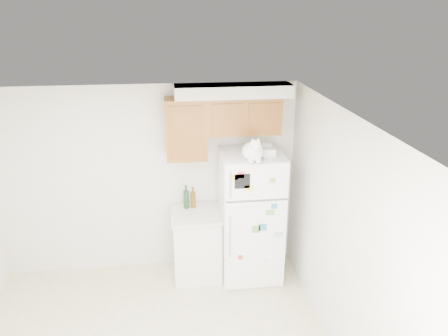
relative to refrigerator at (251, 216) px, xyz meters
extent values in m
cube|color=beige|center=(-1.28, 0.39, 0.40)|extent=(3.80, 0.04, 2.50)
cube|color=beige|center=(0.62, -1.61, 0.40)|extent=(0.04, 4.00, 2.50)
cube|color=white|center=(-1.28, -1.61, 1.65)|extent=(3.80, 4.00, 0.04)
cube|color=brown|center=(-0.08, 0.22, 1.27)|extent=(0.90, 0.33, 0.45)
cube|color=brown|center=(-0.78, 0.22, 1.12)|extent=(0.50, 0.33, 0.75)
cube|color=silver|center=(-0.20, 0.23, 1.57)|extent=(1.40, 0.37, 0.15)
cube|color=white|center=(0.00, 0.01, 0.00)|extent=(0.76, 0.72, 1.70)
cube|color=white|center=(0.00, -0.36, 0.62)|extent=(0.74, 0.03, 0.44)
cube|color=white|center=(0.00, -0.36, -0.22)|extent=(0.74, 0.03, 1.19)
cube|color=#59595B|center=(0.00, -0.36, 0.40)|extent=(0.74, 0.03, 0.02)
cylinder|color=silver|center=(-0.32, -0.39, 0.62)|extent=(0.02, 0.02, 0.32)
cylinder|color=silver|center=(-0.32, -0.39, -0.05)|extent=(0.02, 0.02, 0.55)
cube|color=black|center=(-0.18, -0.38, 0.65)|extent=(0.18, 0.00, 0.18)
cube|color=white|center=(-0.16, -0.38, 0.20)|extent=(0.22, 0.00, 0.28)
cube|color=#6F9D4E|center=(0.16, -0.38, 0.23)|extent=(0.11, 0.00, 0.07)
cube|color=yellow|center=(-0.27, -0.38, 0.70)|extent=(0.10, 0.00, 0.07)
cube|color=#BE2F47|center=(-0.20, -0.38, 0.73)|extent=(0.07, 0.00, 0.08)
cube|color=silver|center=(0.14, -0.38, -0.43)|extent=(0.05, 0.00, 0.06)
cube|color=#BA422E|center=(-0.19, -0.38, -0.35)|extent=(0.06, 0.00, 0.06)
cube|color=#EACA52|center=(-0.10, -0.38, 0.55)|extent=(0.10, 0.00, 0.08)
cube|color=#336FB5|center=(0.21, -0.38, 0.31)|extent=(0.07, 0.00, 0.06)
cube|color=#5F8D46|center=(0.00, -0.38, 0.02)|extent=(0.10, 0.00, 0.10)
cube|color=silver|center=(0.05, -0.38, 0.11)|extent=(0.09, 0.00, 0.06)
cube|color=teal|center=(0.08, -0.38, 0.04)|extent=(0.10, 0.00, 0.09)
cube|color=olive|center=(0.17, -0.38, 0.64)|extent=(0.07, 0.00, 0.06)
cube|color=#8DB5C8|center=(0.27, -0.38, -0.07)|extent=(0.10, 0.00, 0.06)
cube|color=white|center=(-0.69, 0.07, -0.41)|extent=(0.60, 0.60, 0.88)
cube|color=beige|center=(-0.69, 0.05, 0.05)|extent=(0.64, 0.64, 0.04)
ellipsoid|color=white|center=(-0.04, -0.22, 0.95)|extent=(0.25, 0.33, 0.21)
ellipsoid|color=white|center=(-0.04, -0.32, 1.00)|extent=(0.18, 0.14, 0.20)
sphere|color=white|center=(-0.04, -0.37, 1.07)|extent=(0.12, 0.12, 0.12)
cone|color=white|center=(-0.07, -0.37, 1.13)|extent=(0.04, 0.04, 0.05)
cone|color=white|center=(0.00, -0.37, 1.13)|extent=(0.04, 0.04, 0.05)
cone|color=#D88C8C|center=(-0.07, -0.38, 1.13)|extent=(0.02, 0.02, 0.03)
cone|color=#D88C8C|center=(0.00, -0.38, 1.13)|extent=(0.02, 0.02, 0.03)
sphere|color=white|center=(-0.04, -0.42, 1.05)|extent=(0.05, 0.05, 0.05)
sphere|color=white|center=(-0.08, -0.35, 0.88)|extent=(0.07, 0.07, 0.07)
sphere|color=white|center=(0.01, -0.35, 0.88)|extent=(0.07, 0.07, 0.07)
cylinder|color=white|center=(0.07, -0.11, 0.88)|extent=(0.15, 0.21, 0.07)
cube|color=white|center=(0.15, 0.06, 0.90)|extent=(0.22, 0.19, 0.10)
cube|color=white|center=(0.18, -0.11, 0.89)|extent=(0.15, 0.11, 0.09)
camera|label=1|loc=(-0.97, -4.91, 2.54)|focal=35.00mm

